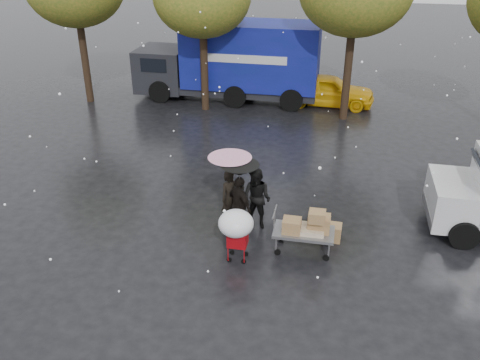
% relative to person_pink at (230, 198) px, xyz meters
% --- Properties ---
extents(ground, '(90.00, 90.00, 0.00)m').
position_rel_person_pink_xyz_m(ground, '(0.35, -0.93, -0.79)').
color(ground, black).
rests_on(ground, ground).
extents(person_pink, '(0.68, 0.68, 1.59)m').
position_rel_person_pink_xyz_m(person_pink, '(0.00, 0.00, 0.00)').
color(person_pink, black).
rests_on(person_pink, ground).
extents(person_middle, '(1.00, 0.88, 1.71)m').
position_rel_person_pink_xyz_m(person_middle, '(0.72, 0.02, 0.06)').
color(person_middle, black).
rests_on(person_middle, ground).
extents(person_black, '(0.97, 0.95, 1.63)m').
position_rel_person_pink_xyz_m(person_black, '(0.33, -0.35, 0.02)').
color(person_black, black).
rests_on(person_black, ground).
extents(umbrella_pink, '(1.15, 1.15, 2.02)m').
position_rel_person_pink_xyz_m(umbrella_pink, '(0.00, -0.00, 1.07)').
color(umbrella_pink, '#4C4C4C').
rests_on(umbrella_pink, ground).
extents(umbrella_black, '(1.01, 1.01, 2.00)m').
position_rel_person_pink_xyz_m(umbrella_black, '(0.33, -0.35, 1.05)').
color(umbrella_black, '#4C4C4C').
rests_on(umbrella_black, ground).
extents(vendor_cart, '(1.52, 0.80, 1.27)m').
position_rel_person_pink_xyz_m(vendor_cart, '(2.16, -0.89, -0.07)').
color(vendor_cart, slate).
rests_on(vendor_cart, ground).
extents(shopping_cart, '(0.84, 0.84, 1.46)m').
position_rel_person_pink_xyz_m(shopping_cart, '(0.53, -1.73, 0.27)').
color(shopping_cart, '#AC0911').
rests_on(shopping_cart, ground).
extents(blue_truck, '(8.30, 2.60, 3.50)m').
position_rel_person_pink_xyz_m(blue_truck, '(-2.25, 10.71, 0.96)').
color(blue_truck, navy).
rests_on(blue_truck, ground).
extents(box_ground_near, '(0.51, 0.42, 0.44)m').
position_rel_person_pink_xyz_m(box_ground_near, '(2.76, -0.23, -0.57)').
color(box_ground_near, brown).
rests_on(box_ground_near, ground).
extents(box_ground_far, '(0.58, 0.53, 0.36)m').
position_rel_person_pink_xyz_m(box_ground_far, '(2.42, 0.28, -0.61)').
color(box_ground_far, brown).
rests_on(box_ground_far, ground).
extents(yellow_taxi, '(4.17, 1.80, 1.40)m').
position_rel_person_pink_xyz_m(yellow_taxi, '(2.07, 10.69, -0.09)').
color(yellow_taxi, '#EFB10C').
rests_on(yellow_taxi, ground).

